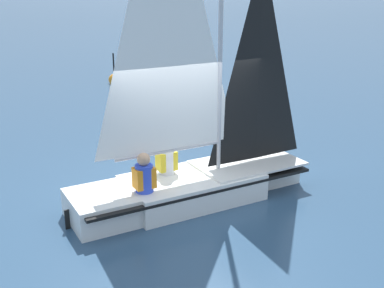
{
  "coord_description": "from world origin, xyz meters",
  "views": [
    {
      "loc": [
        8.1,
        0.19,
        3.8
      ],
      "look_at": [
        0.0,
        0.0,
        1.08
      ],
      "focal_mm": 45.0,
      "sensor_mm": 36.0,
      "label": 1
    }
  ],
  "objects_px": {
    "sailor_crew": "(144,184)",
    "buoy_marker": "(114,79)",
    "sailor_helm": "(167,166)",
    "sailboat_main": "(192,156)"
  },
  "relations": [
    {
      "from": "sailor_crew",
      "to": "buoy_marker",
      "type": "distance_m",
      "value": 11.67
    },
    {
      "from": "sailor_crew",
      "to": "sailboat_main",
      "type": "bearing_deg",
      "value": 12.83
    },
    {
      "from": "sailor_crew",
      "to": "buoy_marker",
      "type": "height_order",
      "value": "buoy_marker"
    },
    {
      "from": "sailboat_main",
      "to": "sailor_helm",
      "type": "height_order",
      "value": "sailboat_main"
    },
    {
      "from": "sailor_helm",
      "to": "buoy_marker",
      "type": "height_order",
      "value": "buoy_marker"
    },
    {
      "from": "sailboat_main",
      "to": "sailor_crew",
      "type": "xyz_separation_m",
      "value": [
        0.73,
        -0.77,
        -0.24
      ]
    },
    {
      "from": "sailor_helm",
      "to": "sailor_crew",
      "type": "xyz_separation_m",
      "value": [
        0.81,
        -0.31,
        -0.01
      ]
    },
    {
      "from": "buoy_marker",
      "to": "sailor_crew",
      "type": "bearing_deg",
      "value": 12.59
    },
    {
      "from": "sailor_crew",
      "to": "sailor_helm",
      "type": "bearing_deg",
      "value": 38.74
    },
    {
      "from": "sailor_helm",
      "to": "buoy_marker",
      "type": "distance_m",
      "value": 10.95
    }
  ]
}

